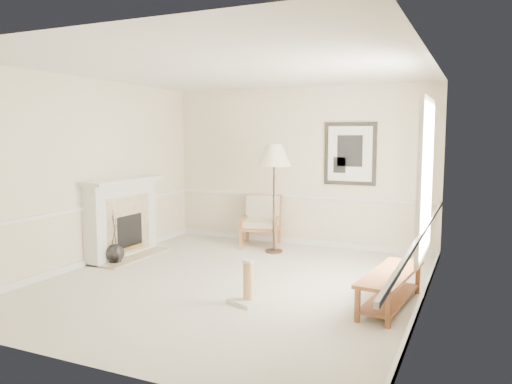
# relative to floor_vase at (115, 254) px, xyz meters

# --- Properties ---
(ground) EXTENTS (5.50, 5.50, 0.00)m
(ground) POSITION_rel_floor_vase_xyz_m (2.15, -0.16, -0.16)
(ground) COLOR silver
(ground) RESTS_ON ground
(room) EXTENTS (5.04, 5.54, 2.92)m
(room) POSITION_rel_floor_vase_xyz_m (2.29, -0.08, 1.71)
(room) COLOR beige
(room) RESTS_ON ground
(fireplace) EXTENTS (0.64, 1.64, 1.31)m
(fireplace) POSITION_rel_floor_vase_xyz_m (-0.19, 0.44, 0.48)
(fireplace) COLOR white
(fireplace) RESTS_ON ground
(floor_vase) EXTENTS (0.30, 0.30, 0.87)m
(floor_vase) POSITION_rel_floor_vase_xyz_m (0.00, 0.00, 0.00)
(floor_vase) COLOR black
(floor_vase) RESTS_ON ground
(armchair) EXTENTS (0.85, 0.89, 0.91)m
(armchair) POSITION_rel_floor_vase_xyz_m (1.55, 2.22, 0.33)
(armchair) COLOR brown
(armchair) RESTS_ON ground
(floor_lamp) EXTENTS (0.77, 0.77, 1.87)m
(floor_lamp) POSITION_rel_floor_vase_xyz_m (1.98, 1.77, 1.47)
(floor_lamp) COLOR black
(floor_lamp) RESTS_ON ground
(bench) EXTENTS (0.60, 1.51, 0.42)m
(bench) POSITION_rel_floor_vase_xyz_m (4.30, -0.24, 0.12)
(bench) COLOR brown
(bench) RESTS_ON ground
(scratching_post) EXTENTS (0.49, 0.49, 0.54)m
(scratching_post) POSITION_rel_floor_vase_xyz_m (2.72, -0.82, 0.01)
(scratching_post) COLOR silver
(scratching_post) RESTS_ON ground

